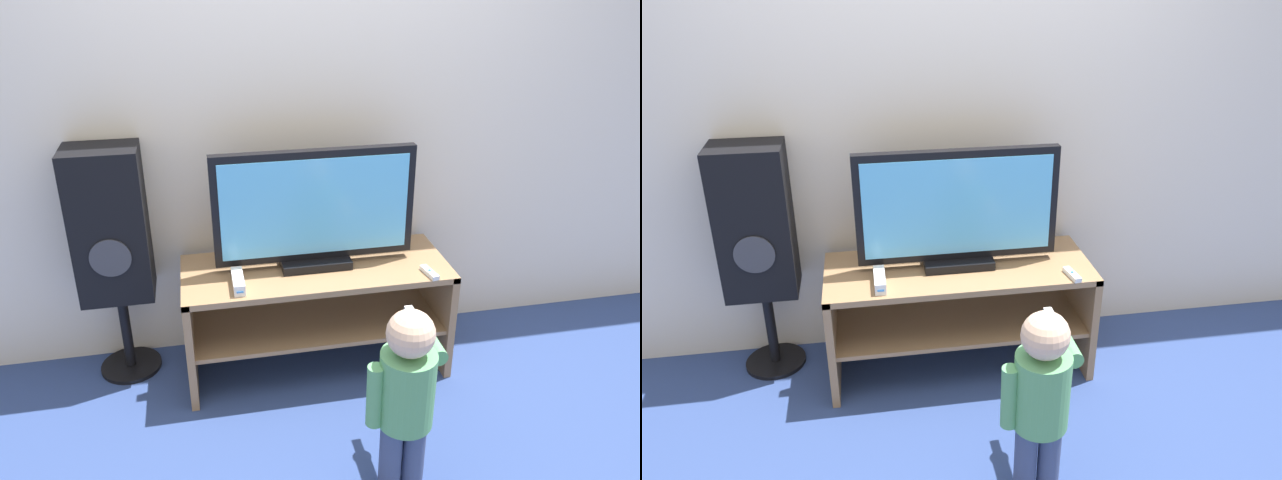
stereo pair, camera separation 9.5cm
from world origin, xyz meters
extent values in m
plane|color=navy|center=(0.00, 0.00, 0.00)|extent=(16.00, 16.00, 0.00)
cube|color=silver|center=(0.00, 0.59, 1.30)|extent=(10.00, 0.06, 2.60)
cube|color=#93704C|center=(0.00, 0.25, 0.55)|extent=(1.29, 0.51, 0.03)
cube|color=#93704C|center=(0.00, 0.25, 0.26)|extent=(1.25, 0.47, 0.02)
cube|color=#93704C|center=(-0.62, 0.25, 0.28)|extent=(0.04, 0.51, 0.57)
cube|color=#93704C|center=(0.62, 0.25, 0.28)|extent=(0.04, 0.51, 0.57)
cube|color=black|center=(0.00, 0.28, 0.59)|extent=(0.33, 0.20, 0.04)
cube|color=black|center=(0.00, 0.28, 0.88)|extent=(0.95, 0.05, 0.54)
cube|color=#59B2EA|center=(0.00, 0.25, 0.88)|extent=(0.88, 0.01, 0.47)
cube|color=white|center=(-0.38, 0.13, 0.60)|extent=(0.05, 0.19, 0.05)
cube|color=#3F8CE5|center=(-0.38, 0.03, 0.60)|extent=(0.03, 0.00, 0.01)
cube|color=white|center=(0.51, 0.06, 0.58)|extent=(0.05, 0.13, 0.02)
cylinder|color=#337FD8|center=(0.51, 0.06, 0.59)|extent=(0.01, 0.01, 0.00)
cylinder|color=#3F4C72|center=(0.12, -0.62, 0.17)|extent=(0.09, 0.09, 0.34)
cylinder|color=#3F4C72|center=(0.21, -0.62, 0.17)|extent=(0.09, 0.09, 0.34)
cylinder|color=#599E66|center=(0.17, -0.62, 0.49)|extent=(0.21, 0.21, 0.31)
sphere|color=beige|center=(0.17, -0.62, 0.73)|extent=(0.18, 0.18, 0.18)
cylinder|color=#599E66|center=(0.05, -0.62, 0.48)|extent=(0.06, 0.06, 0.26)
cylinder|color=#599E66|center=(0.29, -0.50, 0.61)|extent=(0.06, 0.26, 0.06)
sphere|color=beige|center=(0.29, -0.37, 0.61)|extent=(0.08, 0.08, 0.08)
cube|color=white|center=(0.29, -0.33, 0.61)|extent=(0.03, 0.13, 0.02)
cylinder|color=black|center=(-0.94, 0.41, 0.01)|extent=(0.30, 0.30, 0.02)
cylinder|color=black|center=(-0.94, 0.41, 0.22)|extent=(0.05, 0.05, 0.44)
cube|color=black|center=(-0.94, 0.41, 0.81)|extent=(0.34, 0.25, 0.74)
cylinder|color=#38383D|center=(-0.94, 0.28, 0.69)|extent=(0.19, 0.01, 0.19)
camera|label=1|loc=(-0.52, -2.37, 1.97)|focal=35.00mm
camera|label=2|loc=(-0.42, -2.39, 1.97)|focal=35.00mm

